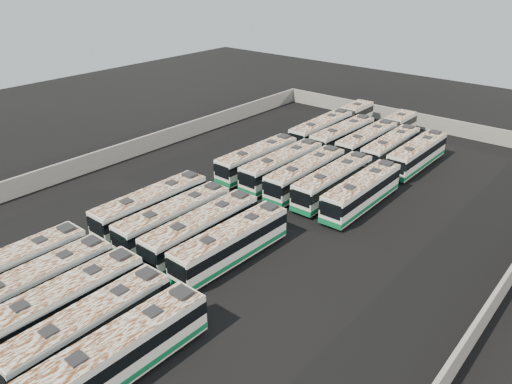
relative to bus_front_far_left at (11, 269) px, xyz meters
name	(u,v)px	position (x,y,z in m)	size (l,w,h in m)	color
ground	(258,216)	(6.89, 21.08, -1.69)	(140.00, 140.00, 0.00)	black
perimeter_wall	(258,206)	(6.89, 21.08, -0.59)	(45.20, 73.20, 2.20)	slate
bus_front_far_left	(11,269)	(0.00, 0.00, 0.00)	(2.54, 11.73, 3.30)	silver
bus_front_left	(35,286)	(3.41, 0.11, 0.00)	(2.55, 11.75, 3.31)	silver
bus_front_center	(62,305)	(6.86, 0.16, 0.05)	(2.60, 12.08, 3.40)	silver
bus_front_right	(89,327)	(10.24, 0.08, 0.01)	(2.69, 11.79, 3.31)	silver
bus_front_far_right	(120,353)	(13.67, -0.06, 0.06)	(2.70, 12.14, 3.41)	silver
bus_midfront_far_left	(151,206)	(-0.06, 13.57, 0.06)	(2.66, 12.14, 3.42)	silver
bus_midfront_left	(174,219)	(3.46, 13.33, 0.02)	(2.71, 11.91, 3.35)	silver
bus_midfront_center	(202,230)	(6.86, 13.45, 0.05)	(2.58, 12.05, 3.39)	silver
bus_midfront_right	(231,243)	(10.22, 13.51, 0.01)	(2.80, 11.86, 3.32)	silver
bus_midback_far_left	(257,159)	(-0.07, 29.27, 0.01)	(2.78, 11.85, 3.32)	silver
bus_midback_left	(282,166)	(3.48, 29.36, 0.05)	(2.69, 12.10, 3.40)	silver
bus_midback_center	(306,174)	(6.83, 29.17, 0.05)	(2.75, 12.08, 3.39)	silver
bus_midback_right	(333,182)	(10.18, 29.41, 0.05)	(2.59, 12.04, 3.39)	silver
bus_midback_far_right	(362,192)	(13.69, 29.16, 0.04)	(2.62, 12.01, 3.38)	silver
bus_back_far_left	(334,124)	(-0.14, 46.04, 0.06)	(2.97, 18.87, 3.41)	silver
bus_back_left	(343,136)	(3.40, 42.58, 0.03)	(2.73, 11.96, 3.36)	silver
bus_back_center	(378,136)	(6.87, 45.84, 0.00)	(2.51, 18.24, 3.31)	silver
bus_back_right	(391,148)	(10.16, 42.74, -0.01)	(2.72, 11.71, 3.28)	silver
bus_back_far_right	(417,154)	(13.59, 42.66, 0.01)	(2.53, 11.81, 3.32)	silver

